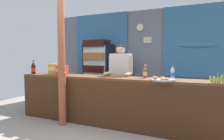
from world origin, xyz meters
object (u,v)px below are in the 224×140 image
at_px(timber_post, 62,59).
at_px(plastic_lawn_chair, 180,93).
at_px(drink_fridge, 98,68).
at_px(soda_bottle_cola, 33,68).
at_px(stall_counter, 109,96).
at_px(bottle_shelf_rack, 125,78).
at_px(snack_box_choco_powder, 54,69).
at_px(pastry_tray, 162,79).
at_px(soda_bottle_iced_tea, 145,72).
at_px(banana_bunch, 218,79).
at_px(shopkeeper, 120,73).
at_px(snack_box_crackers, 62,70).
at_px(soda_bottle_water, 173,73).

distance_m(timber_post, plastic_lawn_chair, 2.77).
relative_size(drink_fridge, soda_bottle_cola, 5.86).
height_order(stall_counter, bottle_shelf_rack, bottle_shelf_rack).
xyz_separation_m(snack_box_choco_powder, pastry_tray, (2.44, -0.18, -0.10)).
distance_m(timber_post, soda_bottle_iced_tea, 1.63).
xyz_separation_m(drink_fridge, plastic_lawn_chair, (2.38, -0.43, -0.52)).
distance_m(soda_bottle_cola, banana_bunch, 3.73).
bearing_deg(shopkeeper, snack_box_crackers, -159.14).
relative_size(stall_counter, soda_bottle_cola, 13.17).
bearing_deg(banana_bunch, shopkeeper, 162.88).
bearing_deg(soda_bottle_water, stall_counter, -165.72).
relative_size(bottle_shelf_rack, pastry_tray, 3.33).
bearing_deg(shopkeeper, plastic_lawn_chair, 38.12).
height_order(plastic_lawn_chair, snack_box_crackers, snack_box_crackers).
xyz_separation_m(snack_box_choco_powder, banana_bunch, (3.26, -0.17, -0.06)).
bearing_deg(snack_box_choco_powder, soda_bottle_water, 3.44).
xyz_separation_m(stall_counter, soda_bottle_water, (1.13, 0.29, 0.47)).
bearing_deg(stall_counter, timber_post, -163.21).
height_order(plastic_lawn_chair, soda_bottle_water, soda_bottle_water).
bearing_deg(bottle_shelf_rack, drink_fridge, -168.35).
xyz_separation_m(drink_fridge, banana_bunch, (3.03, -1.87, 0.00)).
height_order(snack_box_crackers, pastry_tray, snack_box_crackers).
height_order(shopkeeper, snack_box_crackers, shopkeeper).
height_order(bottle_shelf_rack, shopkeeper, shopkeeper).
bearing_deg(snack_box_choco_powder, bottle_shelf_rack, 61.20).
xyz_separation_m(soda_bottle_water, snack_box_crackers, (-2.28, -0.23, -0.00)).
bearing_deg(soda_bottle_water, banana_bunch, -25.31).
relative_size(stall_counter, banana_bunch, 15.85).
distance_m(soda_bottle_iced_tea, snack_box_choco_powder, 2.08).
relative_size(stall_counter, pastry_tray, 9.95).
distance_m(plastic_lawn_chair, snack_box_crackers, 2.73).
height_order(drink_fridge, pastry_tray, drink_fridge).
distance_m(stall_counter, snack_box_crackers, 1.24).
distance_m(stall_counter, bottle_shelf_rack, 2.04).
bearing_deg(soda_bottle_water, soda_bottle_iced_tea, -172.60).
xyz_separation_m(stall_counter, drink_fridge, (-1.21, 1.83, 0.42)).
bearing_deg(stall_counter, soda_bottle_water, 14.28).
bearing_deg(bottle_shelf_rack, soda_bottle_iced_tea, -59.13).
relative_size(bottle_shelf_rack, plastic_lawn_chair, 1.60).
xyz_separation_m(pastry_tray, banana_bunch, (0.82, 0.01, 0.04)).
relative_size(plastic_lawn_chair, snack_box_crackers, 3.68).
relative_size(bottle_shelf_rack, soda_bottle_water, 5.43).
height_order(stall_counter, banana_bunch, banana_bunch).
height_order(stall_counter, pastry_tray, pastry_tray).
xyz_separation_m(drink_fridge, shopkeeper, (1.24, -1.32, 0.00)).
xyz_separation_m(drink_fridge, snack_box_crackers, (0.06, -1.77, 0.05)).
height_order(timber_post, plastic_lawn_chair, timber_post).
height_order(stall_counter, plastic_lawn_chair, stall_counter).
bearing_deg(drink_fridge, snack_box_choco_powder, -97.68).
bearing_deg(soda_bottle_cola, soda_bottle_iced_tea, 5.16).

